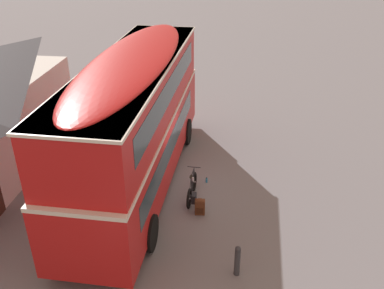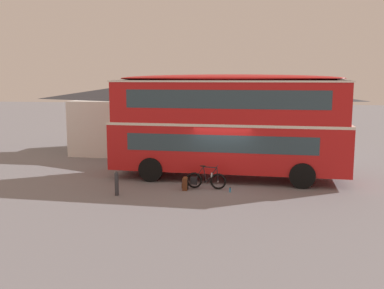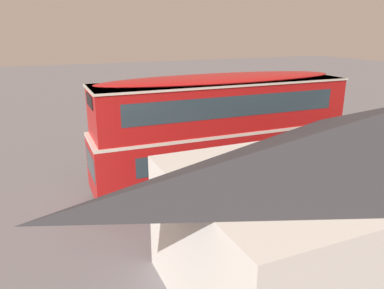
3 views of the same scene
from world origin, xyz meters
name	(u,v)px [view 2 (image 2 of 3)]	position (x,y,z in m)	size (l,w,h in m)	color
ground_plane	(222,184)	(0.00, 0.00, 0.00)	(120.00, 120.00, 0.00)	slate
double_decker_bus	(228,122)	(0.14, 1.07, 2.65)	(10.77, 2.84, 4.79)	black
touring_bicycle	(205,180)	(-0.64, -0.95, 0.37)	(1.71, 0.46, 1.00)	black
backpack_on_ground	(185,183)	(-1.41, -1.30, 0.30)	(0.28, 0.33, 0.58)	#592D19
water_bottle_blue_sports	(230,190)	(0.47, -1.34, 0.10)	(0.07, 0.07, 0.21)	#338CBF
pub_building	(194,114)	(-2.54, 7.77, 2.43)	(14.60, 5.70, 4.75)	silver
kerb_bollard	(117,183)	(-3.94, -2.58, 0.50)	(0.16, 0.16, 0.97)	#333338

